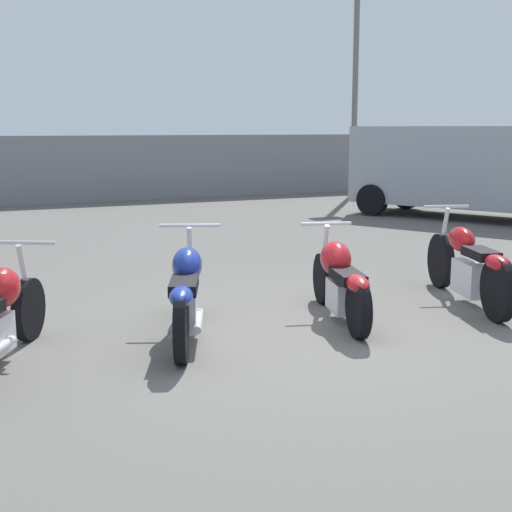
{
  "coord_description": "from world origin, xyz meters",
  "views": [
    {
      "loc": [
        -2.97,
        -5.78,
        1.94
      ],
      "look_at": [
        0.0,
        0.75,
        0.65
      ],
      "focal_mm": 50.0,
      "sensor_mm": 36.0,
      "label": 1
    }
  ],
  "objects_px": {
    "motorcycle_slot_1": "(186,293)",
    "motorcycle_slot_3": "(469,266)",
    "parked_van": "(478,167)",
    "motorcycle_slot_2": "(340,280)",
    "light_pole_left": "(356,62)"
  },
  "relations": [
    {
      "from": "motorcycle_slot_1",
      "to": "motorcycle_slot_3",
      "type": "height_order",
      "value": "motorcycle_slot_3"
    },
    {
      "from": "motorcycle_slot_1",
      "to": "motorcycle_slot_3",
      "type": "distance_m",
      "value": 3.29
    },
    {
      "from": "motorcycle_slot_2",
      "to": "parked_van",
      "type": "distance_m",
      "value": 9.15
    },
    {
      "from": "motorcycle_slot_1",
      "to": "parked_van",
      "type": "distance_m",
      "value": 10.43
    },
    {
      "from": "motorcycle_slot_3",
      "to": "parked_van",
      "type": "xyz_separation_m",
      "value": [
        5.31,
        5.91,
        0.68
      ]
    },
    {
      "from": "light_pole_left",
      "to": "motorcycle_slot_2",
      "type": "distance_m",
      "value": 14.23
    },
    {
      "from": "light_pole_left",
      "to": "motorcycle_slot_1",
      "type": "distance_m",
      "value": 15.12
    },
    {
      "from": "motorcycle_slot_3",
      "to": "motorcycle_slot_1",
      "type": "bearing_deg",
      "value": -162.82
    },
    {
      "from": "motorcycle_slot_3",
      "to": "light_pole_left",
      "type": "bearing_deg",
      "value": 81.69
    },
    {
      "from": "motorcycle_slot_1",
      "to": "motorcycle_slot_2",
      "type": "relative_size",
      "value": 1.07
    },
    {
      "from": "motorcycle_slot_2",
      "to": "parked_van",
      "type": "xyz_separation_m",
      "value": [
        6.96,
        5.9,
        0.69
      ]
    },
    {
      "from": "motorcycle_slot_1",
      "to": "light_pole_left",
      "type": "bearing_deg",
      "value": 74.27
    },
    {
      "from": "motorcycle_slot_1",
      "to": "parked_van",
      "type": "height_order",
      "value": "parked_van"
    },
    {
      "from": "motorcycle_slot_2",
      "to": "parked_van",
      "type": "bearing_deg",
      "value": 55.95
    },
    {
      "from": "motorcycle_slot_1",
      "to": "motorcycle_slot_3",
      "type": "xyz_separation_m",
      "value": [
        3.29,
        -0.05,
        -0.0
      ]
    }
  ]
}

